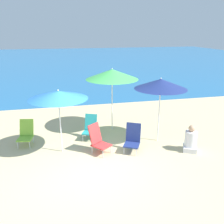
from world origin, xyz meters
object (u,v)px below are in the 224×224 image
at_px(beach_chair_navy, 133,138).
at_px(beach_chair_teal, 90,127).
at_px(beach_chair_red, 98,139).
at_px(beach_umbrella_green, 112,74).
at_px(beach_umbrella_navy, 161,84).
at_px(beach_chair_lime, 26,133).
at_px(beach_umbrella_blue, 58,95).
at_px(person_seated_near, 191,141).

xyz_separation_m(beach_chair_navy, beach_chair_teal, (-1.15, 1.22, -0.00)).
bearing_deg(beach_chair_red, beach_umbrella_green, 25.17).
bearing_deg(beach_umbrella_navy, beach_umbrella_green, 133.44).
distance_m(beach_chair_navy, beach_chair_lime, 3.49).
xyz_separation_m(beach_umbrella_green, beach_umbrella_blue, (-1.93, -1.43, -0.29)).
xyz_separation_m(beach_chair_lime, beach_chair_teal, (2.12, -0.02, 0.02)).
height_order(beach_umbrella_navy, beach_chair_teal, beach_umbrella_navy).
relative_size(beach_umbrella_blue, beach_chair_red, 2.21).
distance_m(beach_umbrella_blue, beach_chair_red, 1.78).
distance_m(beach_chair_navy, person_seated_near, 1.80).
relative_size(beach_umbrella_green, beach_umbrella_blue, 1.18).
bearing_deg(beach_umbrella_green, beach_chair_teal, -145.12).
xyz_separation_m(beach_chair_lime, person_seated_near, (5.01, -1.66, -0.06)).
relative_size(beach_chair_red, person_seated_near, 1.05).
height_order(beach_umbrella_blue, beach_chair_navy, beach_umbrella_blue).
bearing_deg(beach_chair_lime, person_seated_near, -7.35).
bearing_deg(beach_umbrella_navy, beach_chair_lime, 170.51).
height_order(beach_umbrella_green, beach_chair_navy, beach_umbrella_green).
xyz_separation_m(beach_umbrella_green, person_seated_near, (1.97, -2.29, -1.76)).
distance_m(beach_chair_red, beach_chair_teal, 1.08).
bearing_deg(beach_umbrella_blue, person_seated_near, -12.44).
height_order(beach_umbrella_blue, beach_chair_lime, beach_umbrella_blue).
xyz_separation_m(beach_chair_red, person_seated_near, (2.82, -0.56, -0.10)).
bearing_deg(beach_umbrella_green, beach_chair_red, -116.09).
distance_m(beach_umbrella_navy, person_seated_near, 2.00).
bearing_deg(beach_umbrella_navy, beach_chair_red, -169.92).
xyz_separation_m(beach_umbrella_green, beach_chair_teal, (-0.93, -0.65, -1.68)).
bearing_deg(beach_chair_red, beach_chair_navy, -46.09).
distance_m(beach_umbrella_green, beach_chair_lime, 3.54).
bearing_deg(beach_chair_lime, beach_chair_teal, 10.40).
relative_size(beach_umbrella_green, beach_chair_navy, 2.67).
bearing_deg(beach_chair_navy, beach_chair_red, -159.05).
distance_m(beach_umbrella_blue, beach_chair_lime, 1.97).
distance_m(beach_chair_lime, beach_chair_teal, 2.12).
relative_size(beach_umbrella_navy, beach_chair_lime, 2.68).
height_order(beach_umbrella_blue, person_seated_near, beach_umbrella_blue).
xyz_separation_m(beach_umbrella_green, beach_chair_navy, (0.22, -1.86, -1.68)).
relative_size(beach_umbrella_green, beach_chair_lime, 2.87).
height_order(beach_chair_navy, person_seated_near, beach_chair_navy).
relative_size(beach_umbrella_navy, person_seated_near, 2.55).
bearing_deg(beach_chair_navy, beach_chair_teal, 161.65).
bearing_deg(beach_chair_navy, beach_umbrella_green, 125.00).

